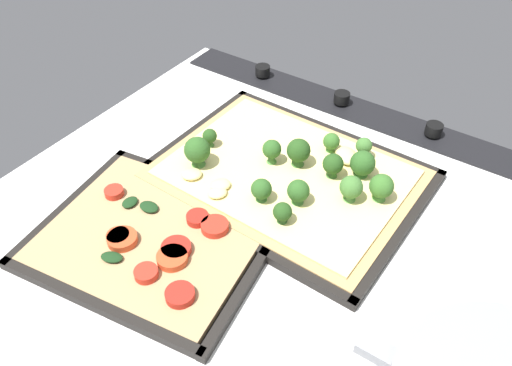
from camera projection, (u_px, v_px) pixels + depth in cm
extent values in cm
cube|color=white|center=(282.00, 249.00, 69.44)|extent=(83.62, 73.29, 3.00)
cube|color=black|center=(385.00, 119.00, 88.49)|extent=(80.27, 7.00, 0.80)
cylinder|color=black|center=(434.00, 129.00, 84.16)|extent=(2.80, 2.80, 1.80)
cylinder|color=black|center=(342.00, 98.00, 91.08)|extent=(2.80, 2.80, 1.80)
cylinder|color=black|center=(263.00, 70.00, 98.01)|extent=(2.80, 2.80, 1.80)
cube|color=black|center=(286.00, 180.00, 77.22)|extent=(39.15, 30.29, 0.50)
cube|color=black|center=(332.00, 132.00, 85.34)|extent=(38.31, 2.35, 1.30)
cube|color=black|center=(228.00, 234.00, 68.55)|extent=(38.31, 2.35, 1.30)
cube|color=black|center=(402.00, 232.00, 68.93)|extent=(2.07, 29.18, 1.30)
cube|color=black|center=(192.00, 134.00, 84.96)|extent=(2.07, 29.18, 1.30)
cube|color=tan|center=(286.00, 176.00, 76.71)|extent=(36.68, 27.82, 1.00)
cube|color=#EFDB8C|center=(286.00, 172.00, 76.24)|extent=(33.73, 25.06, 0.40)
cone|color=#68AD54|center=(350.00, 196.00, 71.34)|extent=(1.76, 1.76, 1.12)
sphere|color=#427533|center=(351.00, 187.00, 70.15)|extent=(3.20, 3.20, 3.20)
cone|color=#68AD54|center=(362.00, 154.00, 77.99)|extent=(1.36, 1.36, 1.38)
sphere|color=#427533|center=(364.00, 146.00, 76.90)|extent=(2.47, 2.47, 2.47)
cone|color=#427635|center=(298.00, 161.00, 76.89)|extent=(1.94, 1.94, 1.30)
sphere|color=#264C1C|center=(299.00, 150.00, 75.56)|extent=(3.52, 3.52, 3.52)
cone|color=#4D8B3F|center=(261.00, 197.00, 71.40)|extent=(1.60, 1.60, 0.89)
sphere|color=#2D5B23|center=(261.00, 189.00, 70.37)|extent=(2.90, 2.90, 2.90)
cone|color=#5B9F46|center=(379.00, 196.00, 71.41)|extent=(1.86, 1.86, 1.14)
sphere|color=#386B28|center=(382.00, 186.00, 70.18)|extent=(3.37, 3.37, 3.37)
cone|color=#5B9F46|center=(331.00, 148.00, 79.43)|extent=(1.41, 1.41, 0.84)
sphere|color=#386B28|center=(331.00, 141.00, 78.50)|extent=(2.56, 2.56, 2.56)
cone|color=#4D8B3F|center=(361.00, 172.00, 75.28)|extent=(2.01, 2.01, 0.82)
sphere|color=#2D5B23|center=(363.00, 163.00, 74.09)|extent=(3.65, 3.65, 3.65)
cone|color=#4D8B3F|center=(198.00, 161.00, 76.86)|extent=(2.14, 2.14, 1.28)
sphere|color=#2D5B23|center=(197.00, 150.00, 75.45)|extent=(3.89, 3.89, 3.89)
cone|color=#427635|center=(210.00, 143.00, 80.31)|extent=(1.23, 1.23, 1.03)
sphere|color=#264C1C|center=(210.00, 136.00, 79.39)|extent=(2.23, 2.23, 2.23)
cone|color=#427635|center=(334.00, 174.00, 74.88)|extent=(1.66, 1.66, 1.13)
sphere|color=#264C1C|center=(335.00, 165.00, 73.74)|extent=(3.02, 3.02, 3.02)
cone|color=#4D8B3F|center=(272.00, 158.00, 77.25)|extent=(1.56, 1.56, 1.38)
sphere|color=#2D5B23|center=(272.00, 149.00, 76.07)|extent=(2.84, 2.84, 2.84)
cone|color=#427635|center=(282.00, 219.00, 68.36)|extent=(1.41, 1.41, 0.81)
sphere|color=#264C1C|center=(282.00, 212.00, 67.44)|extent=(2.56, 2.56, 2.56)
cone|color=#4D8B3F|center=(298.00, 200.00, 70.98)|extent=(1.70, 1.70, 0.98)
sphere|color=#2D5B23|center=(298.00, 191.00, 69.87)|extent=(3.10, 3.10, 3.10)
ellipsoid|color=#EFDB8C|center=(221.00, 185.00, 73.28)|extent=(3.71, 3.79, 1.01)
ellipsoid|color=#EFDB8C|center=(217.00, 193.00, 72.09)|extent=(3.47, 3.58, 0.96)
ellipsoid|color=#EFDB8C|center=(192.00, 174.00, 74.95)|extent=(3.96, 3.87, 1.05)
ellipsoid|color=#EFDB8C|center=(348.00, 156.00, 77.65)|extent=(5.23, 5.21, 1.47)
cube|color=black|center=(154.00, 239.00, 68.52)|extent=(32.55, 28.81, 0.50)
cube|color=black|center=(199.00, 182.00, 76.14)|extent=(29.18, 5.35, 1.30)
cube|color=black|center=(96.00, 305.00, 60.36)|extent=(29.18, 5.35, 1.30)
cube|color=black|center=(249.00, 274.00, 63.72)|extent=(4.73, 24.82, 1.30)
cube|color=black|center=(70.00, 204.00, 72.79)|extent=(4.73, 24.82, 1.30)
cube|color=tan|center=(153.00, 235.00, 68.05)|extent=(29.83, 26.10, 0.90)
cylinder|color=red|center=(146.00, 273.00, 62.25)|extent=(2.93, 2.93, 1.00)
cylinder|color=red|center=(114.00, 192.00, 72.79)|extent=(2.68, 2.68, 1.00)
cylinder|color=red|center=(215.00, 226.00, 67.93)|extent=(3.67, 3.67, 1.00)
cylinder|color=#D14723|center=(118.00, 237.00, 66.58)|extent=(2.98, 2.98, 1.00)
cylinder|color=#B22319|center=(176.00, 249.00, 65.11)|extent=(3.83, 3.83, 1.00)
cylinder|color=#D14723|center=(122.00, 239.00, 66.28)|extent=(3.90, 3.90, 1.00)
cylinder|color=#B22319|center=(198.00, 218.00, 69.06)|extent=(3.01, 3.01, 1.00)
cylinder|color=#B22319|center=(180.00, 295.00, 59.94)|extent=(3.50, 3.50, 1.00)
cylinder|color=#D14723|center=(172.00, 258.00, 63.98)|extent=(3.91, 3.91, 1.00)
ellipsoid|color=#193819|center=(130.00, 202.00, 71.43)|extent=(1.95, 2.48, 0.60)
ellipsoid|color=#193819|center=(112.00, 257.00, 64.22)|extent=(3.29, 2.65, 0.60)
ellipsoid|color=#193819|center=(149.00, 207.00, 70.77)|extent=(2.92, 2.10, 0.60)
cube|color=gray|center=(376.00, 350.00, 46.94)|extent=(3.60, 2.00, 1.20)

